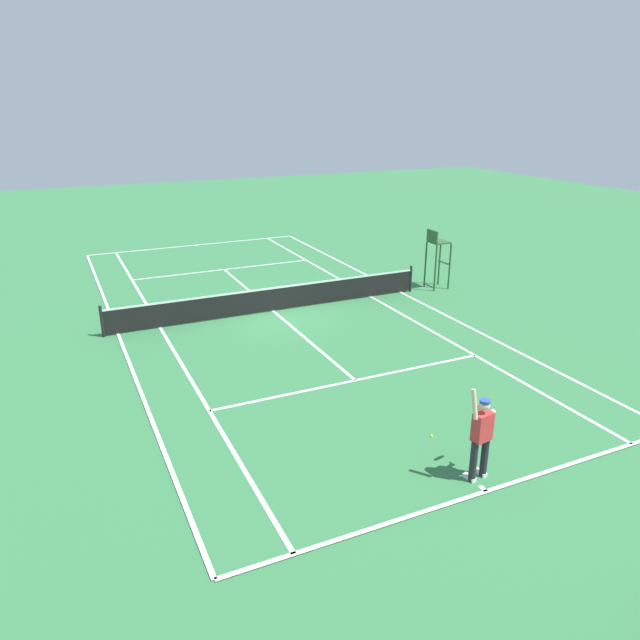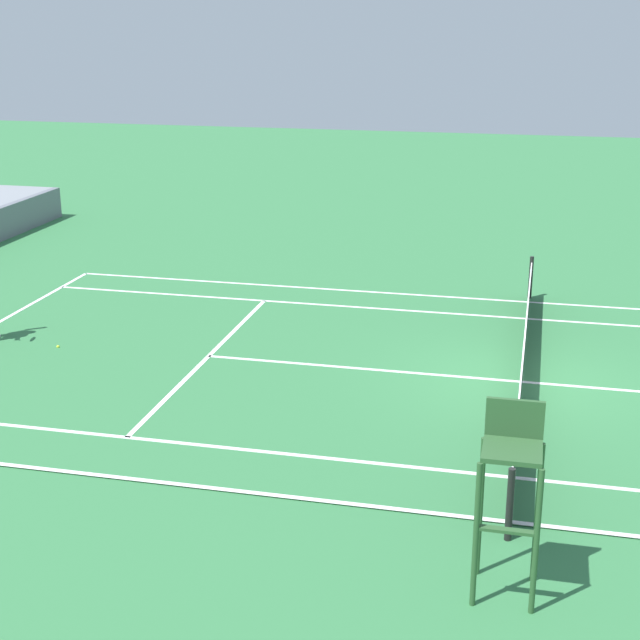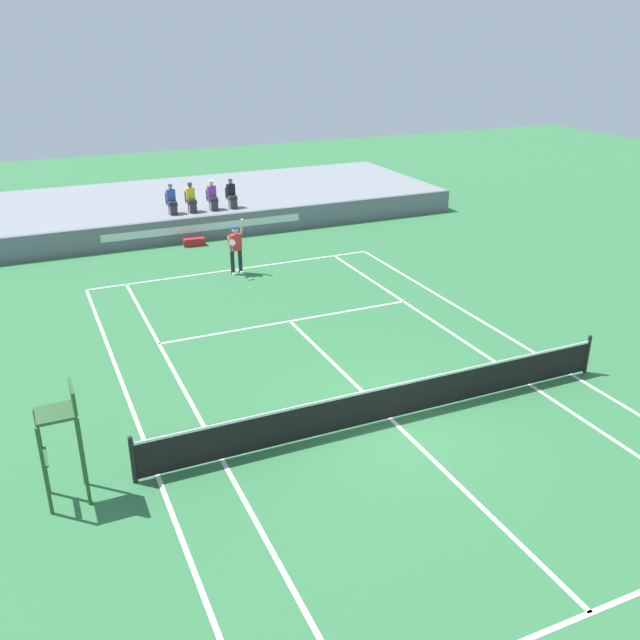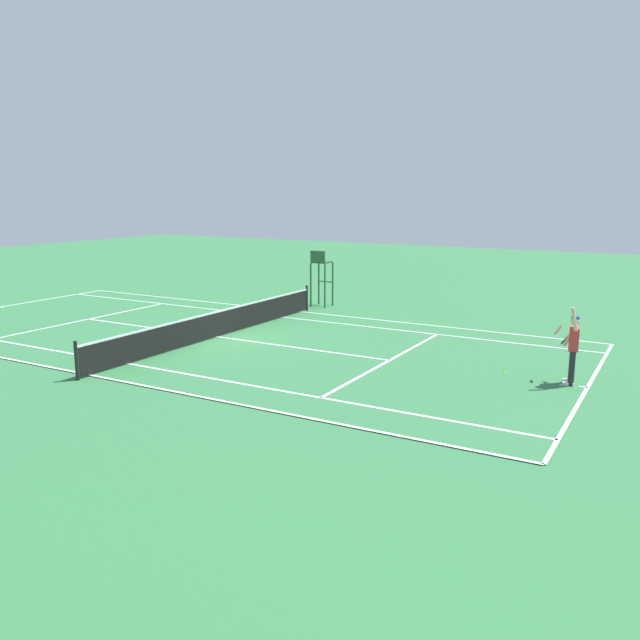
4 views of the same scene
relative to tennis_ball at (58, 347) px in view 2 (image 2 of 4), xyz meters
name	(u,v)px [view 2 (image 2 of 4)]	position (x,y,z in m)	size (l,w,h in m)	color
ground_plane	(522,383)	(0.21, -9.73, -0.03)	(80.00, 80.00, 0.00)	#337542
court	(522,382)	(0.21, -9.73, -0.02)	(11.08, 23.88, 0.03)	#337542
net	(523,358)	(0.21, -9.73, 0.49)	(11.98, 0.10, 1.07)	black
tennis_ball	(58,347)	(0.00, 0.00, 0.00)	(0.07, 0.07, 0.07)	#D1E533
umpire_chair	(511,477)	(-6.94, -9.73, 1.52)	(0.77, 0.77, 2.44)	#2D562D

